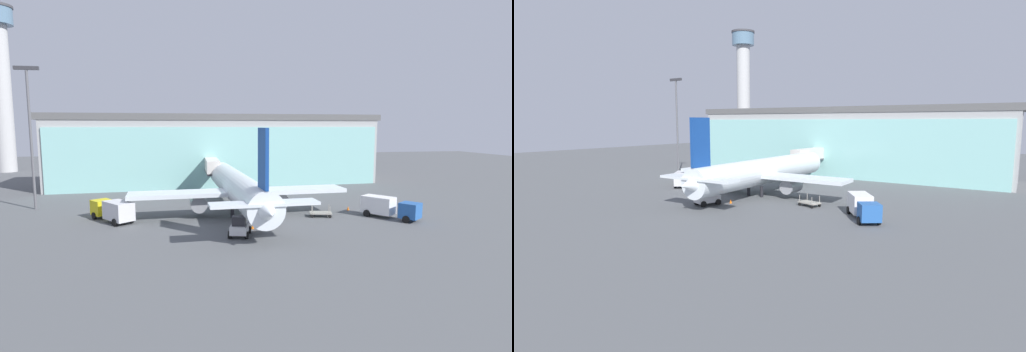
# 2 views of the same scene
# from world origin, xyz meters

# --- Properties ---
(ground) EXTENTS (240.00, 240.00, 0.00)m
(ground) POSITION_xyz_m (0.00, 0.00, 0.00)
(ground) COLOR #545659
(terminal_building) EXTENTS (65.33, 17.27, 14.03)m
(terminal_building) POSITION_xyz_m (0.01, 35.33, 7.02)
(terminal_building) COLOR #A6A6A6
(terminal_building) RESTS_ON ground
(jet_bridge) EXTENTS (2.38, 12.61, 5.95)m
(jet_bridge) POSITION_xyz_m (-2.12, 25.57, 4.57)
(jet_bridge) COLOR silver
(jet_bridge) RESTS_ON ground
(control_tower) EXTENTS (7.79, 7.79, 41.21)m
(control_tower) POSITION_xyz_m (-51.73, 65.70, 23.55)
(control_tower) COLOR #BBBBBB
(control_tower) RESTS_ON ground
(apron_light_mast) EXTENTS (3.20, 0.40, 19.88)m
(apron_light_mast) POSITION_xyz_m (-27.93, 14.18, 11.71)
(apron_light_mast) COLOR #59595E
(apron_light_mast) RESTS_ON ground
(airplane) EXTENTS (28.58, 35.16, 11.61)m
(airplane) POSITION_xyz_m (0.09, 5.89, 3.52)
(airplane) COLOR white
(airplane) RESTS_ON ground
(catering_truck) EXTENTS (6.16, 7.15, 2.65)m
(catering_truck) POSITION_xyz_m (-15.79, 4.50, 1.47)
(catering_truck) COLOR yellow
(catering_truck) RESTS_ON ground
(fuel_truck) EXTENTS (6.13, 7.17, 2.65)m
(fuel_truck) POSITION_xyz_m (18.69, 0.09, 1.47)
(fuel_truck) COLOR #2659A5
(fuel_truck) RESTS_ON ground
(baggage_cart) EXTENTS (3.11, 2.25, 1.50)m
(baggage_cart) POSITION_xyz_m (10.40, 2.32, 0.50)
(baggage_cart) COLOR #9E998C
(baggage_cart) RESTS_ON ground
(pushback_tug) EXTENTS (2.90, 3.57, 2.30)m
(pushback_tug) POSITION_xyz_m (-1.29, -4.90, 0.97)
(pushback_tug) COLOR silver
(pushback_tug) RESTS_ON ground
(safety_cone_nose) EXTENTS (0.36, 0.36, 0.55)m
(safety_cone_nose) POSITION_xyz_m (0.58, -2.15, 0.28)
(safety_cone_nose) COLOR orange
(safety_cone_nose) RESTS_ON ground
(safety_cone_wingtip) EXTENTS (0.36, 0.36, 0.55)m
(safety_cone_wingtip) POSITION_xyz_m (15.60, 5.55, 0.28)
(safety_cone_wingtip) COLOR orange
(safety_cone_wingtip) RESTS_ON ground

